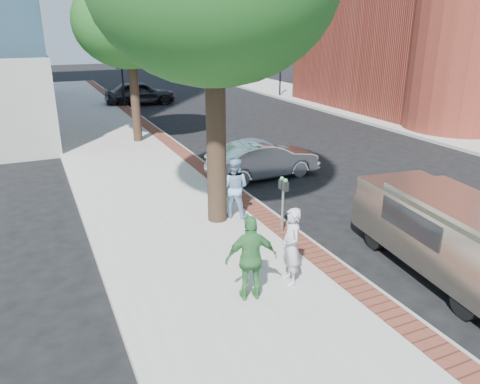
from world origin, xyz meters
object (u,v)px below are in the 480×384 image
person_gray (291,246)px  bg_car (140,93)px  van (445,230)px  parking_meter (283,193)px  person_officer (234,187)px  sedan_silver (263,160)px  person_green (251,258)px

person_gray → bg_car: (2.62, 24.76, -0.18)m
person_gray → van: person_gray is taller
parking_meter → person_officer: size_ratio=0.87×
person_officer → person_gray: bearing=125.7°
person_gray → sedan_silver: bearing=166.8°
person_green → bg_car: (3.62, 24.96, -0.22)m
parking_meter → bg_car: bearing=86.1°
sedan_silver → bg_car: size_ratio=0.87×
person_green → sedan_silver: (3.93, 7.15, -0.35)m
person_officer → van: (3.10, -4.44, -0.02)m
sedan_silver → person_gray: bearing=153.6°
person_officer → person_green: 4.18m
person_gray → bg_car: bearing=-176.3°
sedan_silver → bg_car: bg_car is taller
parking_meter → person_green: size_ratio=0.85×
person_green → sedan_silver: bearing=-107.1°
parking_meter → person_officer: person_officer is taller
bg_car → person_gray: bearing=175.7°
parking_meter → sedan_silver: (1.84, 4.67, -0.54)m
parking_meter → van: bearing=-51.2°
person_green → van: person_green is taller
parking_meter → person_gray: person_gray is taller
person_green → person_gray: bearing=-156.9°
sedan_silver → van: bearing=-179.4°
bg_car → person_green: bearing=173.4°
person_gray → person_green: size_ratio=0.95×
van → parking_meter: bearing=135.7°
person_officer → bg_car: bearing=-54.6°
person_gray → person_officer: (0.38, 3.74, 0.03)m
sedan_silver → person_officer: bearing=138.0°
person_officer → sedan_silver: size_ratio=0.42×
bg_car → van: 25.47m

